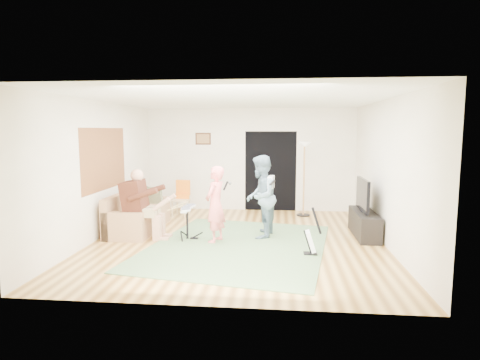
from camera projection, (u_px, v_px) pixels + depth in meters
The scene contains 19 objects.
floor at pixel (238, 240), 7.82m from camera, with size 6.00×6.00×0.00m, color brown.
walls at pixel (238, 171), 7.66m from camera, with size 5.50×6.00×2.70m, color silver, non-canonical shape.
ceiling at pixel (238, 99), 7.49m from camera, with size 6.00×6.00×0.00m, color white.
window_blinds at pixel (105, 159), 8.10m from camera, with size 2.05×2.05×0.00m, color brown.
doorway at pixel (271, 171), 10.59m from camera, with size 2.10×2.10×0.00m, color black.
picture_frame at pixel (203, 139), 10.66m from camera, with size 0.42×0.03×0.32m, color #3F2314.
area_rug at pixel (238, 246), 7.41m from camera, with size 3.09×3.82×0.02m, color #507245.
sofa at pixel (135, 217), 8.60m from camera, with size 0.82×2.00×0.81m.
drummer at pixel (144, 212), 7.89m from camera, with size 0.90×0.50×1.38m.
drum_kit at pixel (187, 225), 7.83m from camera, with size 0.36×0.65×0.67m.
singer at pixel (215, 204), 7.59m from camera, with size 0.53×0.35×1.46m, color #FF706E.
microphone at pixel (226, 186), 7.53m from camera, with size 0.06×0.06×0.24m, color black, non-canonical shape.
guitarist at pixel (261, 197), 7.93m from camera, with size 0.80×0.62×1.64m, color slate.
guitar_held at pixel (271, 182), 7.87m from camera, with size 0.12×0.60×0.26m, color white, non-canonical shape.
guitar_spare at pixel (311, 241), 6.87m from camera, with size 0.30×0.27×0.83m.
torchiere_lamp at pixel (304, 166), 9.89m from camera, with size 0.33×0.33×1.84m.
dining_chair at pixel (181, 203), 9.97m from camera, with size 0.42×0.44×0.89m.
tv_cabinet at pixel (364, 224), 8.08m from camera, with size 0.40×1.40×0.50m, color black.
television at pixel (363, 194), 8.01m from camera, with size 0.06×1.03×0.64m, color black.
Camera 1 is at (0.78, -7.58, 2.13)m, focal length 30.00 mm.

